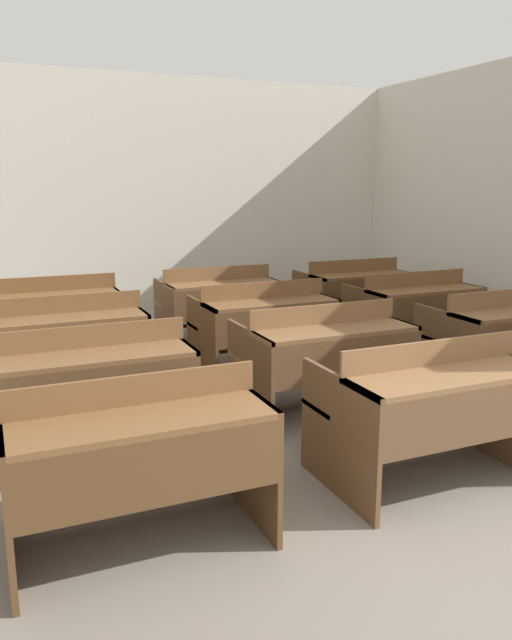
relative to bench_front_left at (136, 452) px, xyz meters
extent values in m
cube|color=beige|center=(1.75, 4.93, 1.03)|extent=(5.74, 0.06, 2.96)
cube|color=beige|center=(4.59, 3.41, 1.23)|extent=(0.06, 2.97, 1.37)
cube|color=brown|center=(-0.58, 0.04, -0.11)|extent=(0.03, 0.80, 0.68)
cube|color=brown|center=(0.58, 0.04, -0.11)|extent=(0.03, 0.80, 0.68)
cube|color=brown|center=(0.00, -0.17, 0.21)|extent=(1.19, 0.38, 0.03)
cube|color=brown|center=(0.00, -0.35, 0.04)|extent=(1.13, 0.02, 0.31)
cube|color=brown|center=(0.00, 0.01, 0.30)|extent=(1.19, 0.02, 0.14)
cube|color=brown|center=(0.00, 0.27, -0.03)|extent=(1.19, 0.33, 0.03)
cube|color=brown|center=(0.00, 0.27, -0.30)|extent=(1.13, 0.04, 0.04)
cube|color=brown|center=(1.10, 0.01, -0.11)|extent=(0.03, 0.80, 0.68)
cube|color=brown|center=(2.26, 0.01, -0.11)|extent=(0.03, 0.80, 0.68)
cube|color=brown|center=(1.68, -0.19, 0.21)|extent=(1.19, 0.38, 0.03)
cube|color=brown|center=(1.68, -0.37, 0.04)|extent=(1.13, 0.02, 0.31)
cube|color=brown|center=(1.68, -0.01, 0.30)|extent=(1.19, 0.02, 0.14)
cube|color=brown|center=(1.68, 0.25, -0.03)|extent=(1.19, 0.33, 0.03)
cube|color=brown|center=(1.68, 0.25, -0.30)|extent=(1.13, 0.04, 0.04)
cube|color=brown|center=(0.57, 1.18, -0.11)|extent=(0.03, 0.80, 0.68)
cube|color=brown|center=(-0.01, 0.97, 0.21)|extent=(1.19, 0.38, 0.03)
cube|color=brown|center=(-0.01, 0.79, 0.04)|extent=(1.13, 0.02, 0.31)
cube|color=brown|center=(-0.01, 1.15, 0.30)|extent=(1.19, 0.02, 0.14)
cube|color=brown|center=(-0.01, 1.41, -0.03)|extent=(1.19, 0.33, 0.03)
cube|color=brown|center=(-0.01, 1.41, -0.30)|extent=(1.13, 0.04, 0.04)
cube|color=brown|center=(1.08, 1.20, -0.11)|extent=(0.03, 0.80, 0.68)
cube|color=brown|center=(2.24, 1.20, -0.11)|extent=(0.03, 0.80, 0.68)
cube|color=brown|center=(1.66, 0.99, 0.21)|extent=(1.19, 0.38, 0.03)
cube|color=brown|center=(1.66, 0.81, 0.04)|extent=(1.13, 0.02, 0.31)
cube|color=brown|center=(1.66, 1.17, 0.30)|extent=(1.19, 0.02, 0.14)
cube|color=brown|center=(1.66, 1.43, -0.03)|extent=(1.19, 0.33, 0.03)
cube|color=brown|center=(1.66, 1.43, -0.30)|extent=(1.13, 0.04, 0.04)
cube|color=brown|center=(2.78, 1.16, -0.11)|extent=(0.03, 0.80, 0.68)
cube|color=brown|center=(3.36, 1.13, 0.30)|extent=(1.19, 0.02, 0.14)
cube|color=brown|center=(3.36, 1.39, -0.03)|extent=(1.19, 0.33, 0.03)
cube|color=brown|center=(3.36, 1.39, -0.30)|extent=(1.13, 0.04, 0.04)
cube|color=brown|center=(0.56, 2.35, -0.11)|extent=(0.03, 0.80, 0.68)
cube|color=brown|center=(-0.02, 2.15, 0.21)|extent=(1.19, 0.38, 0.03)
cube|color=brown|center=(-0.02, 1.97, 0.04)|extent=(1.13, 0.02, 0.31)
cube|color=brown|center=(-0.02, 2.33, 0.30)|extent=(1.19, 0.02, 0.14)
cube|color=brown|center=(-0.02, 2.59, -0.03)|extent=(1.19, 0.33, 0.03)
cube|color=brown|center=(-0.02, 2.59, -0.30)|extent=(1.13, 0.04, 0.04)
cube|color=#54381F|center=(1.11, 2.34, -0.11)|extent=(0.03, 0.80, 0.68)
cube|color=#54381F|center=(2.27, 2.34, -0.11)|extent=(0.03, 0.80, 0.68)
cube|color=brown|center=(1.69, 2.13, 0.21)|extent=(1.19, 0.38, 0.03)
cube|color=#54381F|center=(1.69, 1.95, 0.04)|extent=(1.13, 0.02, 0.31)
cube|color=brown|center=(1.69, 2.31, 0.30)|extent=(1.19, 0.02, 0.14)
cube|color=brown|center=(1.69, 2.57, -0.03)|extent=(1.19, 0.33, 0.03)
cube|color=#54381F|center=(1.69, 2.57, -0.30)|extent=(1.13, 0.04, 0.04)
cube|color=#54381F|center=(2.78, 2.34, -0.11)|extent=(0.03, 0.80, 0.68)
cube|color=#54381F|center=(3.94, 2.34, -0.11)|extent=(0.03, 0.80, 0.68)
cube|color=brown|center=(3.36, 2.14, 0.21)|extent=(1.19, 0.38, 0.03)
cube|color=#54381F|center=(3.36, 1.96, 0.04)|extent=(1.13, 0.02, 0.31)
cube|color=brown|center=(3.36, 2.31, 0.30)|extent=(1.19, 0.02, 0.14)
cube|color=brown|center=(3.36, 2.58, -0.03)|extent=(1.19, 0.33, 0.03)
cube|color=#54381F|center=(3.36, 2.58, -0.30)|extent=(1.13, 0.04, 0.04)
cube|color=#52361D|center=(0.57, 3.47, -0.11)|extent=(0.03, 0.80, 0.68)
cube|color=brown|center=(-0.01, 3.26, 0.21)|extent=(1.19, 0.38, 0.03)
cube|color=#52361D|center=(-0.01, 3.08, 0.04)|extent=(1.13, 0.02, 0.31)
cube|color=brown|center=(-0.01, 3.44, 0.30)|extent=(1.19, 0.02, 0.14)
cube|color=brown|center=(-0.01, 3.70, -0.03)|extent=(1.19, 0.33, 0.03)
cube|color=#52361D|center=(-0.01, 3.70, -0.30)|extent=(1.13, 0.04, 0.04)
cube|color=brown|center=(1.09, 3.50, -0.11)|extent=(0.03, 0.80, 0.68)
cube|color=brown|center=(2.25, 3.50, -0.11)|extent=(0.03, 0.80, 0.68)
cube|color=brown|center=(1.67, 3.29, 0.21)|extent=(1.19, 0.38, 0.03)
cube|color=brown|center=(1.67, 3.11, 0.04)|extent=(1.13, 0.02, 0.31)
cube|color=brown|center=(1.67, 3.47, 0.30)|extent=(1.19, 0.02, 0.14)
cube|color=brown|center=(1.67, 3.73, -0.03)|extent=(1.19, 0.33, 0.03)
cube|color=brown|center=(1.67, 3.73, -0.30)|extent=(1.13, 0.04, 0.04)
cube|color=#52351D|center=(2.77, 3.47, -0.11)|extent=(0.03, 0.80, 0.68)
cube|color=#52351D|center=(3.93, 3.47, -0.11)|extent=(0.03, 0.80, 0.68)
cube|color=brown|center=(3.35, 3.27, 0.21)|extent=(1.19, 0.38, 0.03)
cube|color=#52351D|center=(3.35, 3.09, 0.04)|extent=(1.13, 0.02, 0.31)
cube|color=brown|center=(3.35, 3.44, 0.30)|extent=(1.19, 0.02, 0.14)
cube|color=brown|center=(3.35, 3.71, -0.03)|extent=(1.19, 0.33, 0.03)
cube|color=#52351D|center=(3.35, 3.71, -0.30)|extent=(1.13, 0.04, 0.04)
camera|label=1|loc=(-0.57, -2.72, 1.23)|focal=35.00mm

